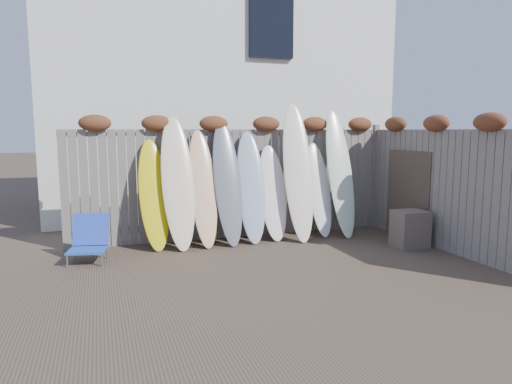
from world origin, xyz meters
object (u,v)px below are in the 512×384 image
object	(u,v)px
beach_chair	(89,240)
wooden_crate	(410,229)
lattice_panel	(408,195)
surfboard_0	(154,194)

from	to	relation	value
beach_chair	wooden_crate	bearing A→B (deg)	-9.86
lattice_panel	surfboard_0	world-z (taller)	surfboard_0
surfboard_0	wooden_crate	bearing A→B (deg)	-22.43
lattice_panel	wooden_crate	bearing A→B (deg)	-126.92
surfboard_0	beach_chair	bearing A→B (deg)	-161.98
lattice_panel	surfboard_0	bearing A→B (deg)	165.58
surfboard_0	lattice_panel	bearing A→B (deg)	-14.77
lattice_panel	surfboard_0	distance (m)	4.54
wooden_crate	surfboard_0	bearing A→B (deg)	162.15
wooden_crate	lattice_panel	size ratio (longest dim) A/B	0.39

